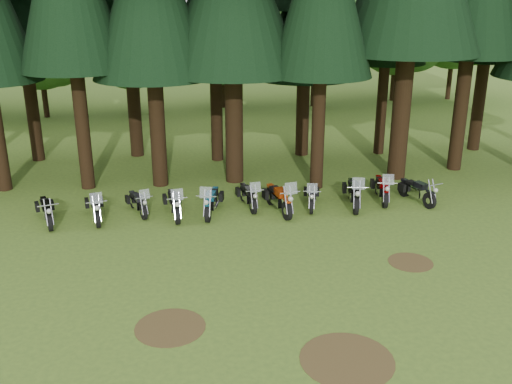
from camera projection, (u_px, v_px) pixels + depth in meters
ground at (272, 281)px, 16.69m from camera, size 120.00×120.00×0.00m
decid_2 at (42, 41)px, 36.55m from camera, size 6.72×6.53×8.40m
decid_3 at (134, 47)px, 37.88m from camera, size 6.12×5.95×7.65m
decid_4 at (226, 46)px, 39.98m from camera, size 5.93×5.76×7.41m
decid_5 at (322, 18)px, 39.79m from camera, size 8.45×8.21×10.56m
decid_6 at (402, 31)px, 42.32m from camera, size 7.06×6.86×8.82m
decid_7 at (463, 16)px, 42.50m from camera, size 8.44×8.20×10.55m
dirt_patch_0 at (170, 327)px, 14.38m from camera, size 1.80×1.80×0.01m
dirt_patch_1 at (410, 262)px, 17.83m from camera, size 1.40×1.40×0.01m
dirt_patch_2 at (347, 360)px, 13.12m from camera, size 2.20×2.20×0.01m
motorcycle_0 at (47, 212)px, 20.68m from camera, size 0.77×2.14×0.89m
motorcycle_1 at (95, 208)px, 20.98m from camera, size 0.69×2.25×1.42m
motorcycle_2 at (138, 203)px, 21.59m from camera, size 0.89×1.97×1.26m
motorcycle_3 at (174, 204)px, 21.30m from camera, size 0.56×2.31×1.45m
motorcycle_4 at (212, 202)px, 21.51m from camera, size 0.88×2.31×1.46m
motorcycle_5 at (248, 196)px, 22.22m from camera, size 0.55×2.16×1.36m
motorcycle_6 at (279, 199)px, 21.71m from camera, size 0.75×2.48×1.56m
motorcycle_7 at (312, 197)px, 22.23m from camera, size 0.76×2.07×1.31m
motorcycle_8 at (354, 194)px, 22.28m from camera, size 0.81×2.49×1.57m
motorcycle_9 at (382, 189)px, 22.91m from camera, size 0.73×2.34×1.47m
motorcycle_10 at (417, 192)px, 22.76m from camera, size 0.73×2.13×0.89m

